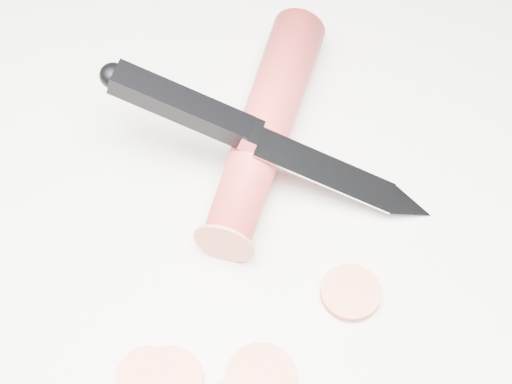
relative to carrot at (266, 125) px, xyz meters
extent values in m
plane|color=silver|center=(-0.06, -0.11, -0.02)|extent=(2.40, 2.40, 0.00)
cylinder|color=red|center=(0.00, 0.00, 0.00)|extent=(0.13, 0.18, 0.03)
cylinder|color=#DE6B4C|center=(-0.10, -0.15, -0.02)|extent=(0.04, 0.04, 0.01)
cylinder|color=#DE6B4C|center=(-0.05, -0.16, -0.02)|extent=(0.04, 0.04, 0.01)
cylinder|color=#DE6B4C|center=(0.02, -0.13, -0.02)|extent=(0.04, 0.04, 0.01)
cylinder|color=#DE6B4C|center=(-0.11, -0.14, -0.02)|extent=(0.03, 0.03, 0.01)
camera|label=1|loc=(-0.08, -0.29, 0.38)|focal=50.00mm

